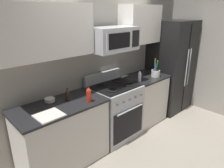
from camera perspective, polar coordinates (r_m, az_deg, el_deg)
name	(u,v)px	position (r m, az deg, el deg)	size (l,w,h in m)	color
ground_plane	(143,152)	(3.40, 8.65, -18.02)	(16.00, 16.00, 0.00)	gray
wall_back	(99,59)	(3.49, -3.75, 6.95)	(8.00, 0.10, 2.60)	#9E998E
counter_left	(63,135)	(2.99, -13.50, -13.51)	(1.22, 0.64, 0.91)	silver
range_oven	(114,111)	(3.51, 0.69, -7.38)	(0.76, 0.68, 1.09)	#B2B5BA
counter_right	(144,98)	(4.05, 8.77, -3.97)	(0.81, 0.64, 0.91)	silver
refrigerator	(171,66)	(4.57, 15.90, 4.68)	(0.87, 0.75, 1.89)	black
wall_right	(214,50)	(4.72, 26.30, 8.31)	(0.10, 8.00, 2.60)	#9E998E
microwave	(113,39)	(3.17, 0.41, 12.35)	(0.77, 0.44, 0.35)	#B2B5BA
upper_cabinets_left	(46,31)	(2.68, -17.91, 13.76)	(1.21, 0.34, 0.65)	silver
upper_cabinets_right	(140,24)	(3.83, 7.84, 16.02)	(0.80, 0.34, 0.65)	silver
utensil_crock	(156,73)	(3.89, 11.96, 3.08)	(0.15, 0.15, 0.34)	white
cutting_board	(49,116)	(2.53, -16.98, -8.34)	(0.30, 0.27, 0.02)	silver
bottle_soy	(68,95)	(2.85, -12.16, -2.97)	(0.06, 0.06, 0.18)	#382314
bottle_hot_sauce	(89,95)	(2.75, -6.43, -2.94)	(0.07, 0.07, 0.23)	red
bottle_vinegar	(140,76)	(3.55, 7.65, 2.11)	(0.06, 0.06, 0.21)	silver
prep_bowl	(50,100)	(2.90, -16.84, -4.17)	(0.14, 0.14, 0.05)	white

